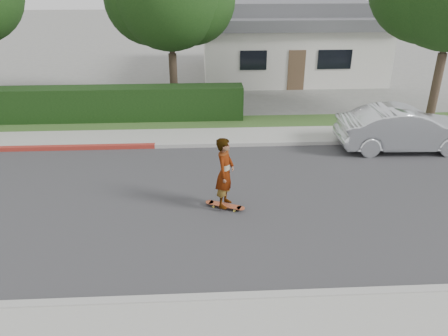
{
  "coord_description": "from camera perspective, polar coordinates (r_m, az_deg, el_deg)",
  "views": [
    {
      "loc": [
        2.73,
        -10.86,
        6.1
      ],
      "look_at": [
        3.32,
        0.07,
        1.0
      ],
      "focal_mm": 35.0,
      "sensor_mm": 36.0,
      "label": 1
    }
  ],
  "objects": [
    {
      "name": "ground",
      "position": [
        12.75,
        -15.11,
        -4.54
      ],
      "size": [
        120.0,
        120.0,
        0.0
      ],
      "primitive_type": "plane",
      "color": "slate",
      "rests_on": "ground"
    },
    {
      "name": "road",
      "position": [
        12.75,
        -15.11,
        -4.52
      ],
      "size": [
        60.0,
        8.0,
        0.01
      ],
      "primitive_type": "cube",
      "color": "#2D2D30",
      "rests_on": "ground"
    },
    {
      "name": "curb_near",
      "position": [
        9.46,
        -19.92,
        -16.4
      ],
      "size": [
        60.0,
        0.2,
        0.15
      ],
      "primitive_type": "cube",
      "color": "#9E9E99",
      "rests_on": "ground"
    },
    {
      "name": "curb_far",
      "position": [
        16.36,
        -12.5,
        2.76
      ],
      "size": [
        60.0,
        0.2,
        0.15
      ],
      "primitive_type": "cube",
      "color": "#9E9E99",
      "rests_on": "ground"
    },
    {
      "name": "sidewalk_far",
      "position": [
        17.19,
        -12.06,
        3.84
      ],
      "size": [
        60.0,
        1.6,
        0.12
      ],
      "primitive_type": "cube",
      "color": "gray",
      "rests_on": "ground"
    },
    {
      "name": "planting_strip",
      "position": [
        18.68,
        -11.39,
        5.58
      ],
      "size": [
        60.0,
        1.6,
        0.1
      ],
      "primitive_type": "cube",
      "color": "#2D4C1E",
      "rests_on": "ground"
    },
    {
      "name": "hedge",
      "position": [
        19.69,
        -20.08,
        7.7
      ],
      "size": [
        15.0,
        1.0,
        1.5
      ],
      "primitive_type": "cube",
      "color": "black",
      "rests_on": "ground"
    },
    {
      "name": "house",
      "position": [
        27.66,
        8.25,
        16.42
      ],
      "size": [
        10.6,
        8.6,
        4.3
      ],
      "color": "beige",
      "rests_on": "ground"
    },
    {
      "name": "skateboard",
      "position": [
        12.04,
        0.13,
        -4.89
      ],
      "size": [
        1.12,
        0.67,
        0.11
      ],
      "rotation": [
        0.0,
        0.0,
        -0.42
      ],
      "color": "gold",
      "rests_on": "ground"
    },
    {
      "name": "skateboarder",
      "position": [
        11.58,
        0.13,
        -0.61
      ],
      "size": [
        0.69,
        0.83,
        1.96
      ],
      "primitive_type": "imported",
      "rotation": [
        0.0,
        0.0,
        1.22
      ],
      "color": "white",
      "rests_on": "skateboard"
    },
    {
      "name": "car_silver",
      "position": [
        16.95,
        22.55,
        4.74
      ],
      "size": [
        4.78,
        1.79,
        1.56
      ],
      "primitive_type": "imported",
      "rotation": [
        0.0,
        0.0,
        1.54
      ],
      "color": "silver",
      "rests_on": "ground"
    }
  ]
}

